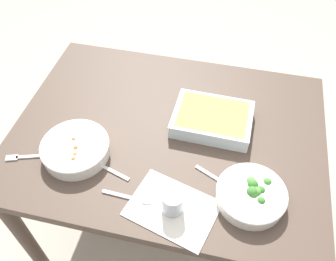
{
  "coord_description": "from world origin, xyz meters",
  "views": [
    {
      "loc": [
        0.2,
        -0.88,
        1.79
      ],
      "look_at": [
        0.0,
        0.0,
        0.74
      ],
      "focal_mm": 38.11,
      "sensor_mm": 36.0,
      "label": 1
    }
  ],
  "objects": [
    {
      "name": "baking_dish",
      "position": [
        0.16,
        0.07,
        0.77
      ],
      "size": [
        0.3,
        0.23,
        0.06
      ],
      "color": "silver",
      "rests_on": "dining_table"
    },
    {
      "name": "dining_table",
      "position": [
        0.0,
        0.0,
        0.65
      ],
      "size": [
        1.2,
        0.9,
        0.74
      ],
      "color": "#4C3D33",
      "rests_on": "ground_plane"
    },
    {
      "name": "spoon_spare",
      "position": [
        -0.04,
        -0.32,
        0.74
      ],
      "size": [
        0.18,
        0.03,
        0.01
      ],
      "color": "silver",
      "rests_on": "dining_table"
    },
    {
      "name": "drink_cup",
      "position": [
        0.09,
        -0.33,
        0.78
      ],
      "size": [
        0.07,
        0.07,
        0.08
      ],
      "color": "#B2BCC6",
      "rests_on": "dining_table"
    },
    {
      "name": "placemat",
      "position": [
        0.09,
        -0.33,
        0.74
      ],
      "size": [
        0.32,
        0.27,
        0.0
      ],
      "primitive_type": "cube",
      "rotation": [
        0.0,
        0.0,
        -0.26
      ],
      "color": "silver",
      "rests_on": "dining_table"
    },
    {
      "name": "spoon_by_stew",
      "position": [
        -0.19,
        -0.22,
        0.74
      ],
      "size": [
        0.17,
        0.07,
        0.01
      ],
      "color": "silver",
      "rests_on": "dining_table"
    },
    {
      "name": "ground_plane",
      "position": [
        0.0,
        0.0,
        0.0
      ],
      "size": [
        6.0,
        6.0,
        0.0
      ],
      "primitive_type": "plane",
      "color": "#B2A899"
    },
    {
      "name": "stew_bowl",
      "position": [
        -0.3,
        -0.19,
        0.77
      ],
      "size": [
        0.25,
        0.25,
        0.06
      ],
      "color": "white",
      "rests_on": "dining_table"
    },
    {
      "name": "fork_on_table",
      "position": [
        -0.47,
        -0.24,
        0.74
      ],
      "size": [
        0.17,
        0.07,
        0.01
      ],
      "color": "silver",
      "rests_on": "dining_table"
    },
    {
      "name": "broccoli_bowl",
      "position": [
        0.33,
        -0.23,
        0.77
      ],
      "size": [
        0.23,
        0.23,
        0.07
      ],
      "color": "white",
      "rests_on": "dining_table"
    },
    {
      "name": "spoon_by_broccoli",
      "position": [
        0.24,
        -0.19,
        0.74
      ],
      "size": [
        0.17,
        0.09,
        0.01
      ],
      "color": "silver",
      "rests_on": "dining_table"
    }
  ]
}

